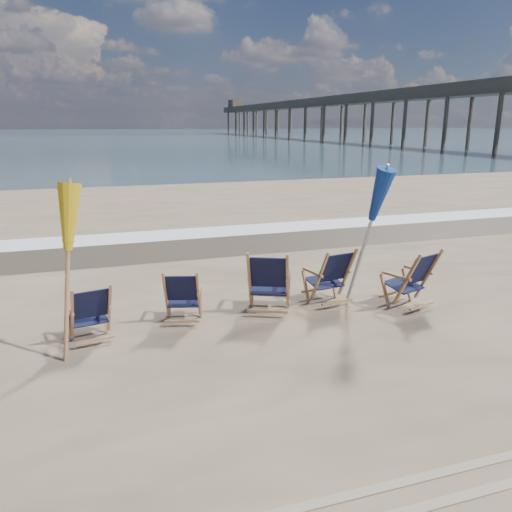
# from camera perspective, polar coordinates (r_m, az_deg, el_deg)

# --- Properties ---
(ocean) EXTENTS (400.00, 400.00, 0.00)m
(ocean) POSITION_cam_1_polar(r_m,az_deg,el_deg) (133.33, -17.40, 13.05)
(ocean) COLOR #37505C
(ocean) RESTS_ON ground
(surf_foam) EXTENTS (200.00, 1.40, 0.01)m
(surf_foam) POSITION_cam_1_polar(r_m,az_deg,el_deg) (14.12, -7.68, 2.58)
(surf_foam) COLOR silver
(surf_foam) RESTS_ON ground
(wet_sand_strip) EXTENTS (200.00, 2.60, 0.00)m
(wet_sand_strip) POSITION_cam_1_polar(r_m,az_deg,el_deg) (12.68, -6.43, 1.20)
(wet_sand_strip) COLOR #42362A
(wet_sand_strip) RESTS_ON ground
(beach_chair_0) EXTENTS (0.69, 0.74, 0.89)m
(beach_chair_0) POSITION_cam_1_polar(r_m,az_deg,el_deg) (7.36, -16.39, -6.00)
(beach_chair_0) COLOR black
(beach_chair_0) RESTS_ON ground
(beach_chair_1) EXTENTS (0.72, 0.77, 0.89)m
(beach_chair_1) POSITION_cam_1_polar(r_m,az_deg,el_deg) (7.66, -6.59, -4.64)
(beach_chair_1) COLOR black
(beach_chair_1) RESTS_ON ground
(beach_chair_2) EXTENTS (0.96, 1.00, 1.09)m
(beach_chair_2) POSITION_cam_1_polar(r_m,az_deg,el_deg) (7.92, 3.62, -3.14)
(beach_chair_2) COLOR black
(beach_chair_2) RESTS_ON ground
(beach_chair_3) EXTENTS (0.77, 0.83, 1.02)m
(beach_chair_3) POSITION_cam_1_polar(r_m,az_deg,el_deg) (8.62, 10.42, -2.10)
(beach_chair_3) COLOR black
(beach_chair_3) RESTS_ON ground
(beach_chair_4) EXTENTS (0.87, 0.92, 1.04)m
(beach_chair_4) POSITION_cam_1_polar(r_m,az_deg,el_deg) (8.82, 19.10, -2.22)
(beach_chair_4) COLOR black
(beach_chair_4) RESTS_ON ground
(umbrella_yellow) EXTENTS (0.30, 0.30, 2.28)m
(umbrella_yellow) POSITION_cam_1_polar(r_m,az_deg,el_deg) (6.69, -21.31, 3.13)
(umbrella_yellow) COLOR #A8764B
(umbrella_yellow) RESTS_ON ground
(umbrella_blue) EXTENTS (0.30, 0.30, 2.44)m
(umbrella_blue) POSITION_cam_1_polar(r_m,az_deg,el_deg) (8.11, 12.54, 6.80)
(umbrella_blue) COLOR #A5A5AD
(umbrella_blue) RESTS_ON ground
(fishing_pier) EXTENTS (4.40, 140.00, 9.30)m
(fishing_pier) POSITION_cam_1_polar(r_m,az_deg,el_deg) (89.01, 9.39, 15.87)
(fishing_pier) COLOR brown
(fishing_pier) RESTS_ON ground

